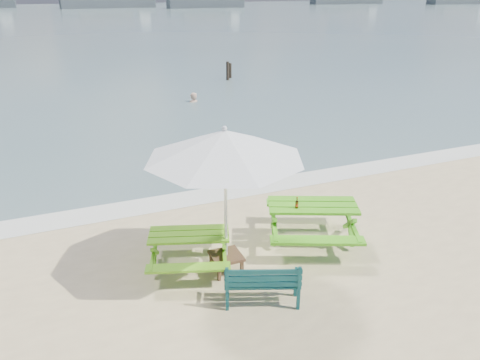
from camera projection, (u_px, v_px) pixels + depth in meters
name	position (u px, v px, depth m)	size (l,w,h in m)	color
sea	(55.00, 18.00, 80.36)	(300.00, 300.00, 0.00)	slate
foam_strip	(207.00, 195.00, 11.79)	(22.00, 0.90, 0.01)	silver
picnic_table_left	(190.00, 250.00, 8.70)	(1.91, 2.01, 0.70)	#65B11A
picnic_table_right	(312.00, 224.00, 9.53)	(2.41, 2.51, 0.85)	#48A318
park_bench	(262.00, 291.00, 7.71)	(1.30, 0.83, 0.76)	#0F3F3F
side_table	(226.00, 263.00, 8.59)	(0.55, 0.55, 0.36)	brown
patio_umbrella	(225.00, 145.00, 7.72)	(2.77, 2.77, 2.71)	silver
beer_bottle	(297.00, 205.00, 9.17)	(0.06, 0.06, 0.23)	#954815
swimmer	(193.00, 111.00, 21.70)	(0.74, 0.61, 1.73)	tan
mooring_pilings	(229.00, 72.00, 26.65)	(0.56, 0.76, 1.23)	black
cargo_ships	(238.00, 2.00, 131.32)	(164.36, 29.39, 4.40)	#3A4145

